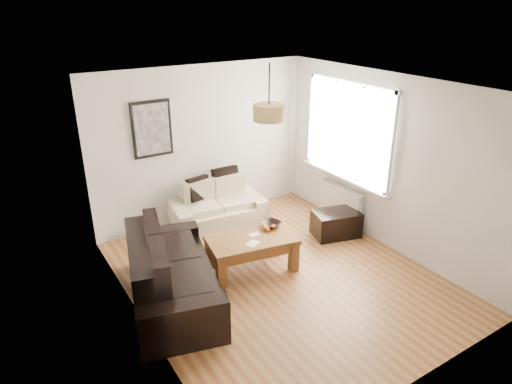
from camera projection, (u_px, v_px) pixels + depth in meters
floor at (279, 276)px, 6.25m from camera, size 4.50×4.50×0.00m
ceiling at (284, 86)px, 5.23m from camera, size 3.80×4.50×0.00m
wall_back at (203, 145)px, 7.49m from camera, size 3.80×0.04×2.60m
wall_front at (429, 274)px, 3.99m from camera, size 3.80×0.04×2.60m
wall_left at (135, 227)px, 4.81m from camera, size 0.04×4.50×2.60m
wall_right at (387, 163)px, 6.67m from camera, size 0.04×4.50×2.60m
window_bay at (349, 131)px, 7.16m from camera, size 0.14×1.90×1.60m
radiator at (341, 202)px, 7.62m from camera, size 0.10×0.90×0.52m
poster at (152, 129)px, 6.89m from camera, size 0.62×0.04×0.87m
pendant_shade at (269, 113)px, 5.61m from camera, size 0.40×0.40×0.20m
loveseat_cream at (218, 206)px, 7.49m from camera, size 1.60×1.00×0.75m
sofa_leather at (172, 270)px, 5.60m from camera, size 1.46×2.20×0.87m
coffee_table at (252, 253)px, 6.34m from camera, size 1.31×0.86×0.50m
ottoman at (336, 224)px, 7.27m from camera, size 0.82×0.64×0.41m
cushion_left at (199, 188)px, 7.39m from camera, size 0.40×0.18×0.38m
cushion_right at (226, 180)px, 7.63m from camera, size 0.45×0.14×0.45m
fruit_bowl at (272, 224)px, 6.55m from camera, size 0.33×0.33×0.07m
orange_a at (267, 229)px, 6.40m from camera, size 0.08×0.08×0.06m
orange_b at (273, 227)px, 6.46m from camera, size 0.07×0.07×0.06m
orange_c at (265, 227)px, 6.43m from camera, size 0.08×0.08×0.08m
papers at (253, 243)px, 6.09m from camera, size 0.22×0.20×0.01m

